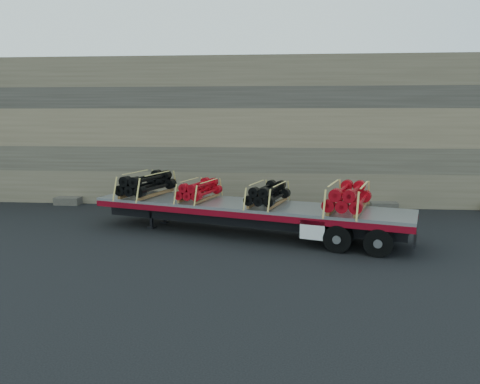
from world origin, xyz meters
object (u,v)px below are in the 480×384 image
Objects in this scene: bundle_midfront at (199,190)px; bundle_midrear at (268,195)px; trailer at (247,219)px; bundle_rear at (348,198)px; bundle_front at (147,185)px.

bundle_midfront is 2.72m from bundle_midrear.
trailer is at bearing -0.00° from bundle_midfront.
bundle_midfront is 5.51m from bundle_rear.
bundle_rear is (2.67, -0.82, 0.06)m from bundle_midrear.
trailer is 4.68× the size of bundle_front.
bundle_midfront is at bearing 0.00° from bundle_front.
bundle_midrear is (2.60, -0.80, 0.02)m from bundle_midfront.
bundle_rear is (3.43, -1.06, 1.02)m from trailer.
bundle_rear is at bearing 0.00° from bundle_front.
trailer is at bearing -180.00° from bundle_midrear.
bundle_front is 5.02m from bundle_midrear.
bundle_front is 1.18× the size of bundle_midrear.
trailer is 4.34m from bundle_front.
bundle_midfront is 0.81× the size of bundle_rear.
bundle_rear is at bearing 0.00° from bundle_midrear.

